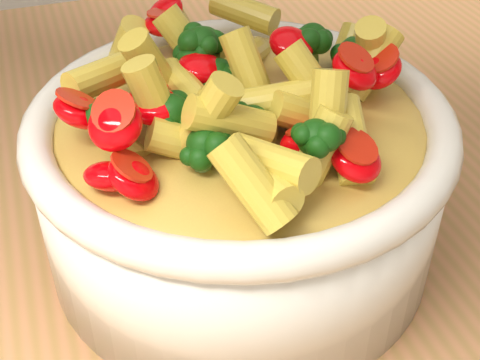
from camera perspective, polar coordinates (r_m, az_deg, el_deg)
name	(u,v)px	position (r m, az deg, el deg)	size (l,w,h in m)	color
table	(239,279)	(0.58, -0.08, -8.46)	(1.20, 0.80, 0.90)	#AE734A
serving_bowl	(240,178)	(0.43, 0.00, 0.15)	(0.26, 0.26, 0.11)	silver
pasta_salad	(240,83)	(0.39, 0.00, 8.26)	(0.21, 0.21, 0.05)	gold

